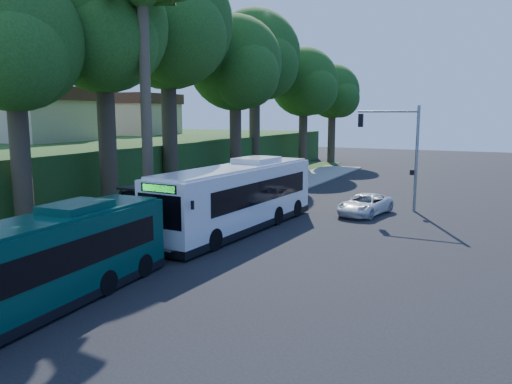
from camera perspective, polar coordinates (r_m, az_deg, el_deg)
The scene contains 19 objects.
ground at distance 26.78m, azimuth 4.06°, elevation -5.02°, with size 140.00×140.00×0.00m, color black.
sidewalk at distance 30.18m, azimuth -8.91°, elevation -3.40°, with size 4.50×70.00×0.12m, color gray.
red_curb at distance 25.71m, azimuth -9.81°, elevation -5.57°, with size 0.25×30.00×0.13m, color #9E1113.
grass_verge at distance 37.47m, azimuth -11.70°, elevation -1.12°, with size 8.00×70.00×0.06m, color #234719.
bus_shelter at distance 27.58m, azimuth -12.32°, elevation -0.97°, with size 3.20×1.51×2.55m.
stop_sign_pole at distance 24.74m, azimuth -12.04°, elevation -1.43°, with size 0.35×0.06×3.17m.
traffic_signal_pole at distance 34.69m, azimuth 16.27°, elevation 5.23°, with size 4.10×0.30×7.00m.
palm_tree at distance 29.44m, azimuth -12.84°, elevation 20.34°, with size 4.20×4.20×14.40m.
hillside_backdrop at distance 53.37m, azimuth -16.49°, elevation 4.25°, with size 24.00×60.00×8.80m.
tree_0 at distance 33.04m, azimuth -17.02°, elevation 16.83°, with size 8.40×8.00×15.70m.
tree_1 at distance 40.02m, azimuth -10.01°, elevation 17.83°, with size 10.50×10.00×18.26m.
tree_2 at distance 45.72m, azimuth -2.30°, elevation 13.98°, with size 8.82×8.40×15.12m.
tree_3 at distance 53.85m, azimuth -0.05°, elevation 14.82°, with size 10.08×9.60×17.28m.
tree_4 at distance 60.02m, azimuth 5.56°, elevation 12.02°, with size 8.40×8.00×14.14m.
tree_5 at distance 67.23m, azimuth 8.80°, elevation 10.97°, with size 7.35×7.00×12.86m.
tree_6 at distance 29.14m, azimuth -25.96°, elevation 14.48°, with size 7.56×7.20×13.74m.
white_bus at distance 27.78m, azimuth -2.01°, elevation -0.47°, with size 3.64×13.29×3.92m.
teal_bus at distance 17.99m, azimuth -23.37°, elevation -7.38°, with size 3.00×11.25×3.32m.
pickup at distance 32.95m, azimuth 12.36°, elevation -1.39°, with size 2.20×4.77×1.33m, color silver.
Camera 1 is at (9.69, -24.12, 6.44)m, focal length 35.00 mm.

